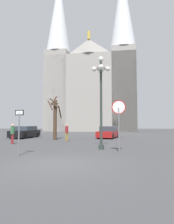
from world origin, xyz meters
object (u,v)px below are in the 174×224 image
object	(u,v)px
stop_sign	(119,115)
pedestrian_standing	(67,131)
pedestrian_walking	(12,132)
street_lamp	(101,90)
parked_car_far_black	(25,132)
cathedral	(91,80)
one_way_arrow_sign	(19,127)
bare_tree	(55,118)
parked_car_near_red	(108,132)

from	to	relation	value
stop_sign	pedestrian_standing	size ratio (longest dim) A/B	1.87
pedestrian_walking	street_lamp	bearing A→B (deg)	-21.18
stop_sign	pedestrian_walking	size ratio (longest dim) A/B	1.84
parked_car_far_black	pedestrian_walking	bearing A→B (deg)	-76.74
stop_sign	cathedral	bearing A→B (deg)	94.62
one_way_arrow_sign	pedestrian_walking	xyz separation A→B (m)	(-3.00, 5.61, -0.51)
bare_tree	parked_car_far_black	size ratio (longest dim) A/B	1.01
one_way_arrow_sign	pedestrian_walking	size ratio (longest dim) A/B	1.44
bare_tree	pedestrian_walking	world-z (taller)	bare_tree
street_lamp	parked_car_far_black	bearing A→B (deg)	132.93
parked_car_near_red	street_lamp	bearing A→B (deg)	-95.91
one_way_arrow_sign	street_lamp	distance (m)	5.74
cathedral	pedestrian_walking	world-z (taller)	cathedral
cathedral	stop_sign	bearing A→B (deg)	-85.38
parked_car_near_red	parked_car_far_black	distance (m)	10.08
cathedral	one_way_arrow_sign	xyz separation A→B (m)	(-2.70, -35.28, -10.93)
parked_car_far_black	pedestrian_standing	distance (m)	6.93
stop_sign	pedestrian_standing	world-z (taller)	stop_sign
stop_sign	street_lamp	bearing A→B (deg)	127.16
bare_tree	pedestrian_walking	distance (m)	5.16
cathedral	pedestrian_walking	size ratio (longest dim) A/B	23.22
cathedral	parked_car_near_red	distance (m)	25.57
one_way_arrow_sign	pedestrian_standing	distance (m)	8.66
one_way_arrow_sign	bare_tree	size ratio (longest dim) A/B	0.51
bare_tree	pedestrian_walking	xyz separation A→B (m)	(-2.63, -4.23, -1.34)
parked_car_near_red	pedestrian_standing	distance (m)	6.04
stop_sign	one_way_arrow_sign	world-z (taller)	stop_sign
stop_sign	pedestrian_standing	distance (m)	8.46
one_way_arrow_sign	parked_car_near_red	bearing A→B (deg)	66.81
cathedral	pedestrian_standing	world-z (taller)	cathedral
street_lamp	bare_tree	xyz separation A→B (m)	(-4.79, 7.10, -1.60)
cathedral	parked_car_near_red	xyz separation A→B (m)	(2.76, -22.52, -11.80)
street_lamp	bare_tree	bearing A→B (deg)	124.00
parked_car_far_black	pedestrian_walking	xyz separation A→B (m)	(1.61, -6.84, 0.35)
parked_car_near_red	stop_sign	bearing A→B (deg)	-90.11
street_lamp	bare_tree	size ratio (longest dim) A/B	1.32
pedestrian_walking	parked_car_near_red	bearing A→B (deg)	40.19
one_way_arrow_sign	parked_car_near_red	distance (m)	13.91
stop_sign	pedestrian_standing	bearing A→B (deg)	121.02
one_way_arrow_sign	pedestrian_walking	distance (m)	6.38
parked_car_near_red	parked_car_far_black	size ratio (longest dim) A/B	0.95
cathedral	one_way_arrow_sign	world-z (taller)	cathedral
bare_tree	one_way_arrow_sign	bearing A→B (deg)	-87.88
stop_sign	street_lamp	distance (m)	2.43
pedestrian_standing	street_lamp	bearing A→B (deg)	-60.51
bare_tree	parked_car_near_red	world-z (taller)	bare_tree
pedestrian_standing	pedestrian_walking	bearing A→B (deg)	-144.29
parked_car_far_black	parked_car_near_red	bearing A→B (deg)	1.78
bare_tree	pedestrian_walking	size ratio (longest dim) A/B	2.82
one_way_arrow_sign	parked_car_far_black	xyz separation A→B (m)	(-4.61, 12.45, -0.86)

